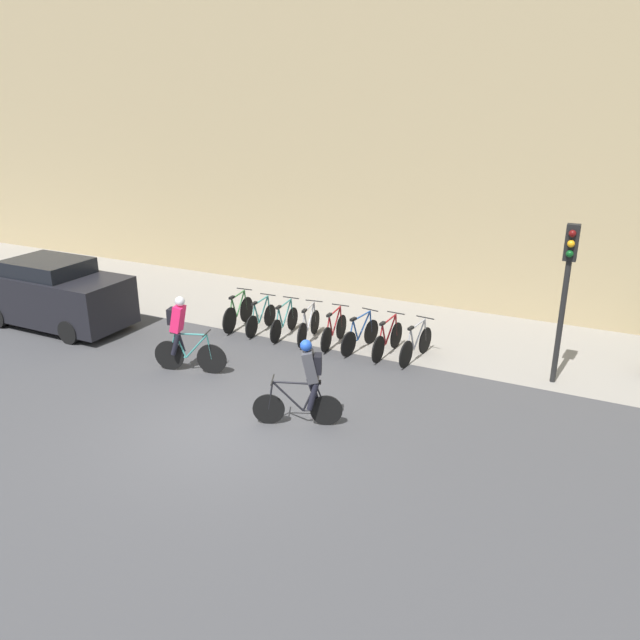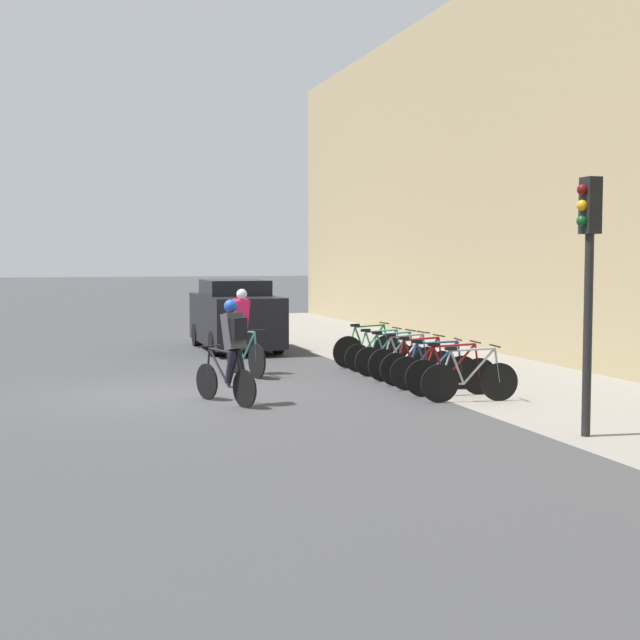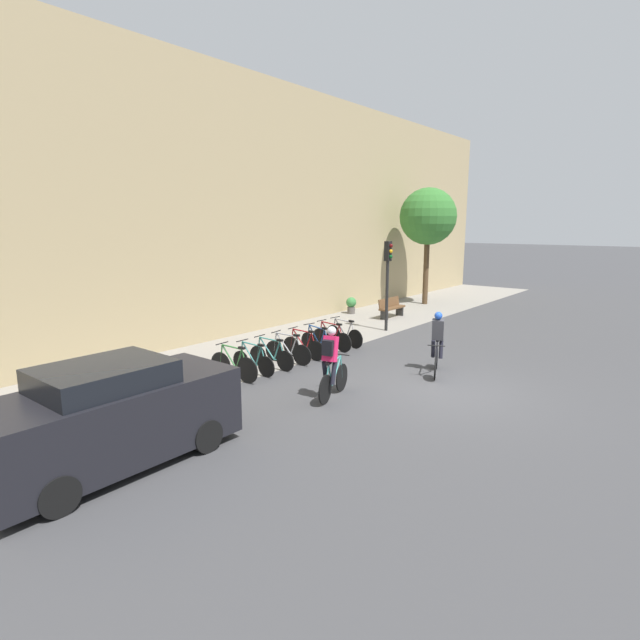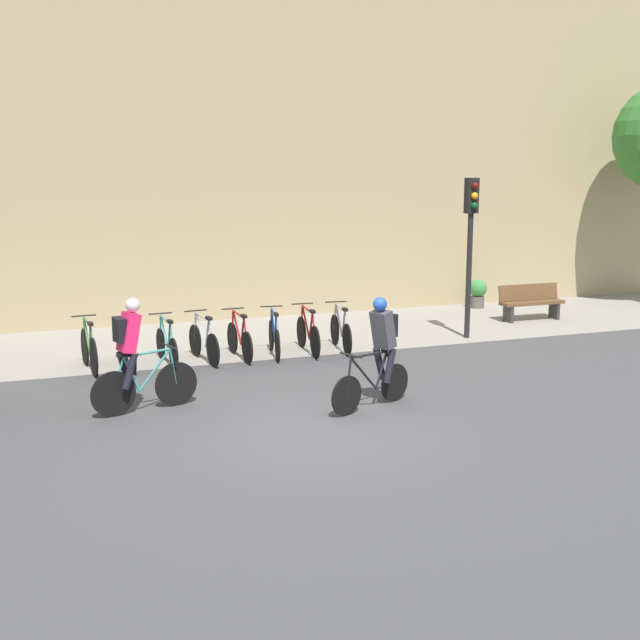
{
  "view_description": "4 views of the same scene",
  "coord_description": "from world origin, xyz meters",
  "px_view_note": "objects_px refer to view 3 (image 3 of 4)",
  "views": [
    {
      "loc": [
        6.23,
        -8.49,
        5.97
      ],
      "look_at": [
        0.95,
        2.16,
        1.68
      ],
      "focal_mm": 35.0,
      "sensor_mm": 36.0,
      "label": 1
    },
    {
      "loc": [
        15.72,
        -1.96,
        2.44
      ],
      "look_at": [
        0.03,
        2.83,
        1.29
      ],
      "focal_mm": 50.0,
      "sensor_mm": 36.0,
      "label": 2
    },
    {
      "loc": [
        -11.45,
        -5.14,
        4.15
      ],
      "look_at": [
        -0.25,
        3.92,
        1.38
      ],
      "focal_mm": 28.0,
      "sensor_mm": 36.0,
      "label": 3
    },
    {
      "loc": [
        -3.79,
        -10.29,
        3.7
      ],
      "look_at": [
        1.25,
        3.5,
        0.93
      ],
      "focal_mm": 45.0,
      "sensor_mm": 36.0,
      "label": 4
    }
  ],
  "objects_px": {
    "parked_bike_1": "(253,361)",
    "parked_bike_2": "(271,356)",
    "parked_bike_3": "(288,351)",
    "parked_bike_6": "(332,338)",
    "parked_bike_7": "(344,335)",
    "parked_bike_4": "(304,346)",
    "parked_car": "(112,417)",
    "cyclist_grey": "(437,340)",
    "parked_bike_5": "(318,342)",
    "parked_bike_0": "(234,365)",
    "traffic_light_pole": "(388,269)",
    "potted_plant": "(351,304)",
    "cyclist_pink": "(331,361)",
    "bench": "(391,307)"
  },
  "relations": [
    {
      "from": "cyclist_grey",
      "to": "parked_bike_3",
      "type": "xyz_separation_m",
      "value": [
        -1.99,
        3.9,
        -0.55
      ]
    },
    {
      "from": "parked_bike_3",
      "to": "potted_plant",
      "type": "height_order",
      "value": "parked_bike_3"
    },
    {
      "from": "parked_bike_4",
      "to": "parked_bike_5",
      "type": "bearing_deg",
      "value": -0.05
    },
    {
      "from": "parked_bike_4",
      "to": "parked_car",
      "type": "bearing_deg",
      "value": -164.48
    },
    {
      "from": "parked_bike_1",
      "to": "parked_bike_2",
      "type": "bearing_deg",
      "value": -0.03
    },
    {
      "from": "parked_bike_3",
      "to": "parked_bike_2",
      "type": "bearing_deg",
      "value": -179.93
    },
    {
      "from": "traffic_light_pole",
      "to": "cyclist_grey",
      "type": "bearing_deg",
      "value": -134.2
    },
    {
      "from": "parked_bike_1",
      "to": "traffic_light_pole",
      "type": "relative_size",
      "value": 0.45
    },
    {
      "from": "traffic_light_pole",
      "to": "potted_plant",
      "type": "height_order",
      "value": "traffic_light_pole"
    },
    {
      "from": "parked_bike_2",
      "to": "parked_bike_5",
      "type": "relative_size",
      "value": 1.0
    },
    {
      "from": "cyclist_grey",
      "to": "bench",
      "type": "height_order",
      "value": "cyclist_grey"
    },
    {
      "from": "parked_bike_7",
      "to": "potted_plant",
      "type": "bearing_deg",
      "value": 33.28
    },
    {
      "from": "cyclist_grey",
      "to": "parked_bike_6",
      "type": "relative_size",
      "value": 1.02
    },
    {
      "from": "parked_bike_2",
      "to": "parked_car",
      "type": "distance_m",
      "value": 6.36
    },
    {
      "from": "cyclist_pink",
      "to": "cyclist_grey",
      "type": "xyz_separation_m",
      "value": [
        3.68,
        -0.95,
        0.0
      ]
    },
    {
      "from": "cyclist_grey",
      "to": "parked_bike_1",
      "type": "bearing_deg",
      "value": 131.3
    },
    {
      "from": "parked_bike_6",
      "to": "traffic_light_pole",
      "type": "xyz_separation_m",
      "value": [
        3.82,
        0.2,
        2.04
      ]
    },
    {
      "from": "parked_bike_6",
      "to": "parked_bike_7",
      "type": "xyz_separation_m",
      "value": [
        0.72,
        0.0,
        -0.0
      ]
    },
    {
      "from": "traffic_light_pole",
      "to": "bench",
      "type": "height_order",
      "value": "traffic_light_pole"
    },
    {
      "from": "parked_bike_0",
      "to": "potted_plant",
      "type": "height_order",
      "value": "parked_bike_0"
    },
    {
      "from": "parked_bike_6",
      "to": "parked_bike_3",
      "type": "bearing_deg",
      "value": 179.99
    },
    {
      "from": "cyclist_pink",
      "to": "parked_bike_6",
      "type": "relative_size",
      "value": 1.04
    },
    {
      "from": "parked_bike_5",
      "to": "potted_plant",
      "type": "height_order",
      "value": "parked_bike_5"
    },
    {
      "from": "parked_bike_2",
      "to": "parked_bike_6",
      "type": "height_order",
      "value": "parked_bike_6"
    },
    {
      "from": "parked_bike_3",
      "to": "traffic_light_pole",
      "type": "height_order",
      "value": "traffic_light_pole"
    },
    {
      "from": "traffic_light_pole",
      "to": "potted_plant",
      "type": "relative_size",
      "value": 4.51
    },
    {
      "from": "parked_bike_3",
      "to": "parked_bike_5",
      "type": "relative_size",
      "value": 0.99
    },
    {
      "from": "parked_bike_4",
      "to": "parked_bike_7",
      "type": "distance_m",
      "value": 2.15
    },
    {
      "from": "potted_plant",
      "to": "traffic_light_pole",
      "type": "bearing_deg",
      "value": -124.2
    },
    {
      "from": "parked_bike_3",
      "to": "parked_car",
      "type": "distance_m",
      "value": 7.04
    },
    {
      "from": "cyclist_pink",
      "to": "cyclist_grey",
      "type": "relative_size",
      "value": 1.02
    },
    {
      "from": "parked_car",
      "to": "parked_bike_7",
      "type": "bearing_deg",
      "value": 12.15
    },
    {
      "from": "parked_bike_7",
      "to": "parked_bike_6",
      "type": "bearing_deg",
      "value": -179.99
    },
    {
      "from": "parked_bike_3",
      "to": "potted_plant",
      "type": "bearing_deg",
      "value": 23.14
    },
    {
      "from": "parked_bike_2",
      "to": "parked_bike_0",
      "type": "bearing_deg",
      "value": 179.91
    },
    {
      "from": "parked_bike_2",
      "to": "potted_plant",
      "type": "bearing_deg",
      "value": 21.47
    },
    {
      "from": "parked_bike_5",
      "to": "traffic_light_pole",
      "type": "xyz_separation_m",
      "value": [
        4.54,
        0.2,
        2.05
      ]
    },
    {
      "from": "parked_bike_6",
      "to": "parked_bike_4",
      "type": "bearing_deg",
      "value": 179.98
    },
    {
      "from": "cyclist_grey",
      "to": "potted_plant",
      "type": "bearing_deg",
      "value": 49.93
    },
    {
      "from": "cyclist_pink",
      "to": "parked_bike_4",
      "type": "bearing_deg",
      "value": 50.86
    },
    {
      "from": "parked_car",
      "to": "parked_bike_2",
      "type": "bearing_deg",
      "value": 18.99
    },
    {
      "from": "parked_bike_1",
      "to": "parked_bike_3",
      "type": "bearing_deg",
      "value": 0.02
    },
    {
      "from": "parked_bike_3",
      "to": "parked_bike_0",
      "type": "bearing_deg",
      "value": 179.96
    },
    {
      "from": "traffic_light_pole",
      "to": "potted_plant",
      "type": "xyz_separation_m",
      "value": [
        2.26,
        3.33,
        -2.0
      ]
    },
    {
      "from": "parked_bike_6",
      "to": "parked_bike_5",
      "type": "bearing_deg",
      "value": -179.99
    },
    {
      "from": "parked_bike_7",
      "to": "parked_bike_4",
      "type": "bearing_deg",
      "value": 179.99
    },
    {
      "from": "cyclist_grey",
      "to": "parked_bike_4",
      "type": "relative_size",
      "value": 1.07
    },
    {
      "from": "parked_bike_0",
      "to": "parked_car",
      "type": "distance_m",
      "value": 5.02
    },
    {
      "from": "parked_bike_4",
      "to": "parked_bike_7",
      "type": "height_order",
      "value": "parked_bike_7"
    },
    {
      "from": "parked_bike_1",
      "to": "parked_bike_3",
      "type": "distance_m",
      "value": 1.44
    }
  ]
}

